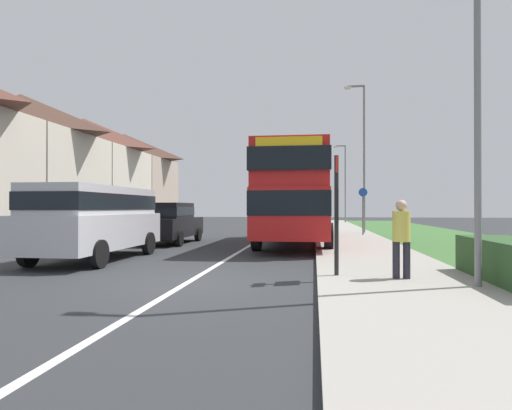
{
  "coord_description": "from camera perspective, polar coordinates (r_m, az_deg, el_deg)",
  "views": [
    {
      "loc": [
        2.54,
        -8.54,
        1.52
      ],
      "look_at": [
        0.72,
        5.13,
        1.6
      ],
      "focal_mm": 30.55,
      "sensor_mm": 36.0,
      "label": 1
    }
  ],
  "objects": [
    {
      "name": "ground_plane",
      "position": [
        9.04,
        -8.96,
        -10.02
      ],
      "size": [
        120.0,
        120.0,
        0.0
      ],
      "primitive_type": "plane",
      "color": "#2D3033"
    },
    {
      "name": "lane_marking_centre",
      "position": [
        16.8,
        -1.13,
        -5.51
      ],
      "size": [
        0.14,
        60.0,
        0.01
      ],
      "primitive_type": "cube",
      "color": "silver",
      "rests_on": "ground_plane"
    },
    {
      "name": "pavement_near_side",
      "position": [
        14.71,
        14.12,
        -6.02
      ],
      "size": [
        3.2,
        68.0,
        0.12
      ],
      "primitive_type": "cube",
      "color": "#9E998E",
      "rests_on": "ground_plane"
    },
    {
      "name": "grass_verge_seaward",
      "position": [
        15.78,
        29.9,
        -5.67
      ],
      "size": [
        6.0,
        68.0,
        0.08
      ],
      "primitive_type": "cube",
      "color": "#3D6B33",
      "rests_on": "ground_plane"
    },
    {
      "name": "double_decker_bus",
      "position": [
        17.89,
        5.19,
        1.66
      ],
      "size": [
        2.8,
        9.85,
        3.7
      ],
      "color": "red",
      "rests_on": "ground_plane"
    },
    {
      "name": "parked_van_silver",
      "position": [
        13.42,
        -20.25,
        -1.4
      ],
      "size": [
        2.11,
        5.29,
        2.12
      ],
      "color": "#B7B7BC",
      "rests_on": "ground_plane"
    },
    {
      "name": "parked_car_black",
      "position": [
        18.75,
        -11.31,
        -2.1
      ],
      "size": [
        1.92,
        4.51,
        1.72
      ],
      "color": "black",
      "rests_on": "ground_plane"
    },
    {
      "name": "pedestrian_at_stop",
      "position": [
        9.06,
        18.5,
        -3.77
      ],
      "size": [
        0.34,
        0.34,
        1.67
      ],
      "color": "#23232D",
      "rests_on": "ground_plane"
    },
    {
      "name": "bus_stop_sign",
      "position": [
        9.17,
        10.49,
        -0.21
      ],
      "size": [
        0.09,
        0.52,
        2.6
      ],
      "color": "black",
      "rests_on": "ground_plane"
    },
    {
      "name": "cycle_route_sign",
      "position": [
        22.93,
        13.83,
        -0.55
      ],
      "size": [
        0.44,
        0.08,
        2.52
      ],
      "color": "slate",
      "rests_on": "ground_plane"
    },
    {
      "name": "street_lamp_near",
      "position": [
        9.26,
        26.42,
        20.26
      ],
      "size": [
        1.14,
        0.2,
        8.42
      ],
      "color": "slate",
      "rests_on": "ground_plane"
    },
    {
      "name": "street_lamp_mid",
      "position": [
        25.24,
        13.76,
        7.03
      ],
      "size": [
        1.14,
        0.2,
        8.38
      ],
      "color": "slate",
      "rests_on": "ground_plane"
    },
    {
      "name": "street_lamp_far",
      "position": [
        42.22,
        11.46,
        3.41
      ],
      "size": [
        1.14,
        0.2,
        7.43
      ],
      "color": "slate",
      "rests_on": "ground_plane"
    },
    {
      "name": "house_terrace_far_side",
      "position": [
        30.37,
        -24.78,
        4.24
      ],
      "size": [
        7.59,
        26.52,
        7.84
      ],
      "color": "beige",
      "rests_on": "ground_plane"
    }
  ]
}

